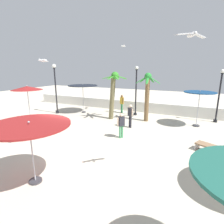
{
  "coord_description": "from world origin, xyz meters",
  "views": [
    {
      "loc": [
        4.72,
        -6.36,
        4.08
      ],
      "look_at": [
        0.0,
        3.44,
        1.4
      ],
      "focal_mm": 28.23,
      "sensor_mm": 36.0,
      "label": 1
    }
  ],
  "objects_px": {
    "patio_umbrella_1": "(83,86)",
    "patio_umbrella_5": "(29,128)",
    "palm_tree_1": "(113,90)",
    "guest_2": "(121,123)",
    "guest_1": "(122,102)",
    "seagull_0": "(191,35)",
    "lamp_post_0": "(219,94)",
    "lamp_post_2": "(136,89)",
    "lamp_post_1": "(55,85)",
    "guest_0": "(130,114)",
    "patio_umbrella_0": "(27,89)",
    "seagull_1": "(43,60)",
    "palm_tree_0": "(147,92)",
    "lounge_chair_0": "(216,147)",
    "patio_umbrella_3": "(200,95)",
    "seagull_2": "(123,46)"
  },
  "relations": [
    {
      "from": "guest_2",
      "to": "guest_0",
      "type": "bearing_deg",
      "value": 94.75
    },
    {
      "from": "lamp_post_0",
      "to": "guest_1",
      "type": "relative_size",
      "value": 2.34
    },
    {
      "from": "patio_umbrella_0",
      "to": "palm_tree_0",
      "type": "relative_size",
      "value": 0.77
    },
    {
      "from": "patio_umbrella_0",
      "to": "palm_tree_1",
      "type": "height_order",
      "value": "palm_tree_1"
    },
    {
      "from": "guest_0",
      "to": "seagull_2",
      "type": "xyz_separation_m",
      "value": [
        -2.16,
        3.82,
        5.0
      ]
    },
    {
      "from": "lamp_post_2",
      "to": "lamp_post_1",
      "type": "bearing_deg",
      "value": -159.74
    },
    {
      "from": "patio_umbrella_5",
      "to": "guest_1",
      "type": "height_order",
      "value": "patio_umbrella_5"
    },
    {
      "from": "seagull_1",
      "to": "lamp_post_2",
      "type": "bearing_deg",
      "value": 80.09
    },
    {
      "from": "patio_umbrella_5",
      "to": "lamp_post_0",
      "type": "distance_m",
      "value": 13.29
    },
    {
      "from": "guest_2",
      "to": "palm_tree_0",
      "type": "bearing_deg",
      "value": 84.33
    },
    {
      "from": "patio_umbrella_5",
      "to": "palm_tree_0",
      "type": "height_order",
      "value": "palm_tree_0"
    },
    {
      "from": "lamp_post_0",
      "to": "seagull_1",
      "type": "bearing_deg",
      "value": -129.96
    },
    {
      "from": "patio_umbrella_3",
      "to": "seagull_1",
      "type": "relative_size",
      "value": 2.78
    },
    {
      "from": "guest_1",
      "to": "seagull_0",
      "type": "height_order",
      "value": "seagull_0"
    },
    {
      "from": "patio_umbrella_1",
      "to": "patio_umbrella_5",
      "type": "height_order",
      "value": "patio_umbrella_1"
    },
    {
      "from": "lounge_chair_0",
      "to": "guest_1",
      "type": "relative_size",
      "value": 1.12
    },
    {
      "from": "patio_umbrella_3",
      "to": "palm_tree_1",
      "type": "xyz_separation_m",
      "value": [
        -6.28,
        -0.91,
        0.12
      ]
    },
    {
      "from": "palm_tree_1",
      "to": "guest_2",
      "type": "bearing_deg",
      "value": -58.11
    },
    {
      "from": "lamp_post_2",
      "to": "lounge_chair_0",
      "type": "distance_m",
      "value": 8.35
    },
    {
      "from": "patio_umbrella_0",
      "to": "seagull_1",
      "type": "height_order",
      "value": "seagull_1"
    },
    {
      "from": "patio_umbrella_3",
      "to": "lamp_post_2",
      "type": "relative_size",
      "value": 0.61
    },
    {
      "from": "patio_umbrella_1",
      "to": "seagull_1",
      "type": "bearing_deg",
      "value": -66.84
    },
    {
      "from": "patio_umbrella_0",
      "to": "palm_tree_0",
      "type": "xyz_separation_m",
      "value": [
        7.6,
        4.63,
        -0.32
      ]
    },
    {
      "from": "patio_umbrella_3",
      "to": "palm_tree_0",
      "type": "relative_size",
      "value": 0.69
    },
    {
      "from": "seagull_1",
      "to": "lamp_post_0",
      "type": "bearing_deg",
      "value": 50.04
    },
    {
      "from": "patio_umbrella_1",
      "to": "patio_umbrella_3",
      "type": "distance_m",
      "value": 9.78
    },
    {
      "from": "patio_umbrella_0",
      "to": "guest_2",
      "type": "distance_m",
      "value": 7.41
    },
    {
      "from": "guest_2",
      "to": "palm_tree_1",
      "type": "bearing_deg",
      "value": 121.89
    },
    {
      "from": "lamp_post_2",
      "to": "guest_2",
      "type": "distance_m",
      "value": 5.8
    },
    {
      "from": "lamp_post_1",
      "to": "guest_2",
      "type": "height_order",
      "value": "lamp_post_1"
    },
    {
      "from": "lamp_post_2",
      "to": "guest_1",
      "type": "xyz_separation_m",
      "value": [
        -1.42,
        0.24,
        -1.28
      ]
    },
    {
      "from": "patio_umbrella_1",
      "to": "palm_tree_1",
      "type": "relative_size",
      "value": 0.7
    },
    {
      "from": "palm_tree_1",
      "to": "lamp_post_2",
      "type": "bearing_deg",
      "value": 57.86
    },
    {
      "from": "lamp_post_1",
      "to": "lamp_post_0",
      "type": "bearing_deg",
      "value": 13.54
    },
    {
      "from": "patio_umbrella_3",
      "to": "guest_1",
      "type": "distance_m",
      "value": 6.7
    },
    {
      "from": "patio_umbrella_3",
      "to": "seagull_0",
      "type": "distance_m",
      "value": 8.22
    },
    {
      "from": "lamp_post_0",
      "to": "lounge_chair_0",
      "type": "height_order",
      "value": "lamp_post_0"
    },
    {
      "from": "palm_tree_1",
      "to": "patio_umbrella_0",
      "type": "bearing_deg",
      "value": -141.14
    },
    {
      "from": "lamp_post_1",
      "to": "guest_0",
      "type": "height_order",
      "value": "lamp_post_1"
    },
    {
      "from": "guest_2",
      "to": "seagull_1",
      "type": "height_order",
      "value": "seagull_1"
    },
    {
      "from": "lamp_post_0",
      "to": "guest_2",
      "type": "relative_size",
      "value": 2.64
    },
    {
      "from": "patio_umbrella_1",
      "to": "lamp_post_0",
      "type": "relative_size",
      "value": 0.67
    },
    {
      "from": "patio_umbrella_1",
      "to": "seagull_2",
      "type": "distance_m",
      "value": 5.12
    },
    {
      "from": "seagull_1",
      "to": "palm_tree_1",
      "type": "bearing_deg",
      "value": 87.7
    },
    {
      "from": "lamp_post_0",
      "to": "seagull_2",
      "type": "height_order",
      "value": "seagull_2"
    },
    {
      "from": "guest_0",
      "to": "patio_umbrella_1",
      "type": "bearing_deg",
      "value": 157.71
    },
    {
      "from": "guest_0",
      "to": "guest_1",
      "type": "distance_m",
      "value": 4.32
    },
    {
      "from": "seagull_1",
      "to": "seagull_0",
      "type": "bearing_deg",
      "value": -0.61
    },
    {
      "from": "guest_2",
      "to": "lamp_post_2",
      "type": "bearing_deg",
      "value": 99.66
    },
    {
      "from": "seagull_1",
      "to": "palm_tree_0",
      "type": "bearing_deg",
      "value": 68.64
    }
  ]
}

